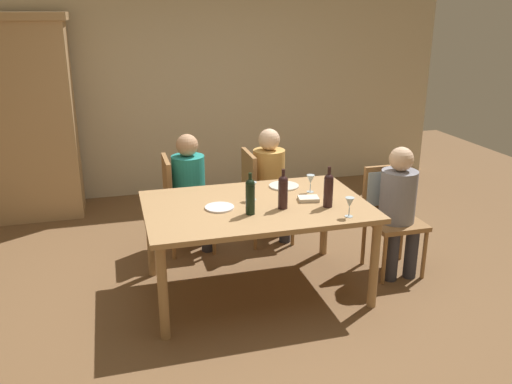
# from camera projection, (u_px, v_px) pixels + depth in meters

# --- Properties ---
(ground_plane) EXTENTS (10.00, 10.00, 0.00)m
(ground_plane) POSITION_uv_depth(u_px,v_px,m) (256.00, 289.00, 4.41)
(ground_plane) COLOR brown
(rear_room_partition) EXTENTS (6.40, 0.12, 2.70)m
(rear_room_partition) POSITION_uv_depth(u_px,v_px,m) (196.00, 83.00, 6.49)
(rear_room_partition) COLOR beige
(rear_room_partition) RESTS_ON ground_plane
(armoire_cabinet) EXTENTS (1.18, 0.62, 2.18)m
(armoire_cabinet) POSITION_uv_depth(u_px,v_px,m) (21.00, 119.00, 5.67)
(armoire_cabinet) COLOR tan
(armoire_cabinet) RESTS_ON ground_plane
(dining_table) EXTENTS (1.74, 1.13, 0.76)m
(dining_table) POSITION_uv_depth(u_px,v_px,m) (256.00, 213.00, 4.19)
(dining_table) COLOR #A87F51
(dining_table) RESTS_ON ground_plane
(chair_far_left) EXTENTS (0.44, 0.44, 0.92)m
(chair_far_left) POSITION_uv_depth(u_px,v_px,m) (180.00, 197.00, 4.98)
(chair_far_left) COLOR olive
(chair_far_left) RESTS_ON ground_plane
(chair_far_right) EXTENTS (0.44, 0.44, 0.92)m
(chair_far_right) POSITION_uv_depth(u_px,v_px,m) (260.00, 190.00, 5.18)
(chair_far_right) COLOR olive
(chair_far_right) RESTS_ON ground_plane
(chair_right_end) EXTENTS (0.44, 0.46, 0.92)m
(chair_right_end) POSITION_uv_depth(u_px,v_px,m) (390.00, 203.00, 4.65)
(chair_right_end) COLOR olive
(chair_right_end) RESTS_ON ground_plane
(person_woman_host) EXTENTS (0.35, 0.31, 1.13)m
(person_woman_host) POSITION_uv_depth(u_px,v_px,m) (191.00, 184.00, 4.97)
(person_woman_host) COLOR #33333D
(person_woman_host) RESTS_ON ground_plane
(person_man_bearded) EXTENTS (0.35, 0.31, 1.14)m
(person_man_bearded) POSITION_uv_depth(u_px,v_px,m) (271.00, 177.00, 5.16)
(person_man_bearded) COLOR #33333D
(person_man_bearded) RESTS_ON ground_plane
(person_man_guest) EXTENTS (0.31, 0.35, 1.13)m
(person_man_guest) POSITION_uv_depth(u_px,v_px,m) (399.00, 203.00, 4.49)
(person_man_guest) COLOR #33333D
(person_man_guest) RESTS_ON ground_plane
(wine_bottle_tall_green) EXTENTS (0.07, 0.07, 0.32)m
(wine_bottle_tall_green) POSITION_uv_depth(u_px,v_px,m) (328.00, 189.00, 4.07)
(wine_bottle_tall_green) COLOR black
(wine_bottle_tall_green) RESTS_ON dining_table
(wine_bottle_dark_red) EXTENTS (0.07, 0.07, 0.32)m
(wine_bottle_dark_red) POSITION_uv_depth(u_px,v_px,m) (250.00, 195.00, 3.92)
(wine_bottle_dark_red) COLOR black
(wine_bottle_dark_red) RESTS_ON dining_table
(wine_bottle_short_olive) EXTENTS (0.07, 0.07, 0.31)m
(wine_bottle_short_olive) POSITION_uv_depth(u_px,v_px,m) (283.00, 191.00, 4.03)
(wine_bottle_short_olive) COLOR black
(wine_bottle_short_olive) RESTS_ON dining_table
(wine_glass_near_left) EXTENTS (0.07, 0.07, 0.15)m
(wine_glass_near_left) POSITION_uv_depth(u_px,v_px,m) (253.00, 187.00, 4.23)
(wine_glass_near_left) COLOR silver
(wine_glass_near_left) RESTS_ON dining_table
(wine_glass_centre) EXTENTS (0.07, 0.07, 0.15)m
(wine_glass_centre) POSITION_uv_depth(u_px,v_px,m) (350.00, 203.00, 3.88)
(wine_glass_centre) COLOR silver
(wine_glass_centre) RESTS_ON dining_table
(wine_glass_near_right) EXTENTS (0.07, 0.07, 0.15)m
(wine_glass_near_right) POSITION_uv_depth(u_px,v_px,m) (311.00, 180.00, 4.40)
(wine_glass_near_right) COLOR silver
(wine_glass_near_right) RESTS_ON dining_table
(dinner_plate_host) EXTENTS (0.26, 0.26, 0.01)m
(dinner_plate_host) POSITION_uv_depth(u_px,v_px,m) (284.00, 186.00, 4.57)
(dinner_plate_host) COLOR silver
(dinner_plate_host) RESTS_ON dining_table
(dinner_plate_guest_left) EXTENTS (0.22, 0.22, 0.01)m
(dinner_plate_guest_left) POSITION_uv_depth(u_px,v_px,m) (219.00, 207.00, 4.07)
(dinner_plate_guest_left) COLOR white
(dinner_plate_guest_left) RESTS_ON dining_table
(folded_napkin) EXTENTS (0.18, 0.15, 0.03)m
(folded_napkin) POSITION_uv_depth(u_px,v_px,m) (308.00, 199.00, 4.24)
(folded_napkin) COLOR beige
(folded_napkin) RESTS_ON dining_table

